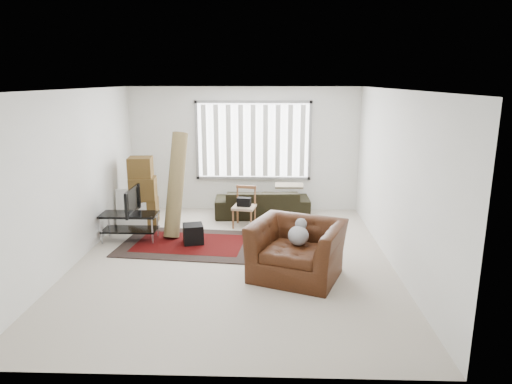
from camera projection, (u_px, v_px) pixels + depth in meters
room at (237, 147)px, 7.48m from camera, size 6.00×6.02×2.71m
persian_rug at (190, 244)px, 8.09m from camera, size 2.52×1.81×0.02m
tv_stand at (130, 221)px, 8.21m from camera, size 1.01×0.46×0.51m
tv at (128, 201)px, 8.12m from camera, size 0.11×0.82×0.47m
subwoofer at (193, 234)px, 8.07m from camera, size 0.42×0.42×0.34m
moving_boxes at (143, 193)px, 9.14m from camera, size 0.60×0.56×1.35m
white_flatpack at (132, 208)px, 8.98m from camera, size 0.60×0.23×0.75m
rolled_rug at (176, 185)px, 8.38m from camera, size 0.50×0.85×1.93m
sofa at (262, 199)px, 9.68m from camera, size 2.02×0.97×0.76m
side_chair at (244, 205)px, 8.98m from camera, size 0.49×0.49×0.79m
armchair at (297, 246)px, 6.67m from camera, size 1.59×1.50×0.94m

